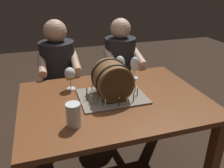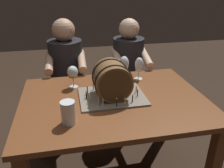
% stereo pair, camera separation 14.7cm
% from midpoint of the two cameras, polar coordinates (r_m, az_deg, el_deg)
% --- Properties ---
extents(dining_table, '(1.26, 0.92, 0.75)m').
position_cam_midpoint_polar(dining_table, '(1.66, 2.99, -7.08)').
color(dining_table, brown).
rests_on(dining_table, ground).
extents(barrel_cake, '(0.45, 0.35, 0.26)m').
position_cam_midpoint_polar(barrel_cake, '(1.57, 2.69, 0.58)').
color(barrel_cake, gray).
rests_on(barrel_cake, dining_table).
extents(wine_glass_amber, '(0.08, 0.08, 0.17)m').
position_cam_midpoint_polar(wine_glass_amber, '(1.73, -7.23, 2.69)').
color(wine_glass_amber, white).
rests_on(wine_glass_amber, dining_table).
extents(wine_glass_rose, '(0.08, 0.08, 0.20)m').
position_cam_midpoint_polar(wine_glass_rose, '(1.85, 5.24, 4.70)').
color(wine_glass_rose, white).
rests_on(wine_glass_rose, dining_table).
extents(wine_glass_white, '(0.07, 0.07, 0.18)m').
position_cam_midpoint_polar(wine_glass_white, '(1.89, 8.88, 4.45)').
color(wine_glass_white, white).
rests_on(wine_glass_white, dining_table).
extents(beer_pint, '(0.08, 0.08, 0.14)m').
position_cam_midpoint_polar(beer_pint, '(1.33, -7.54, -7.29)').
color(beer_pint, white).
rests_on(beer_pint, dining_table).
extents(person_seated_left, '(0.36, 0.45, 1.19)m').
position_cam_midpoint_polar(person_seated_left, '(2.32, -8.92, -0.43)').
color(person_seated_left, black).
rests_on(person_seated_left, ground).
extents(person_seated_right, '(0.35, 0.45, 1.17)m').
position_cam_midpoint_polar(person_seated_right, '(2.42, 5.56, 0.39)').
color(person_seated_right, black).
rests_on(person_seated_right, ground).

